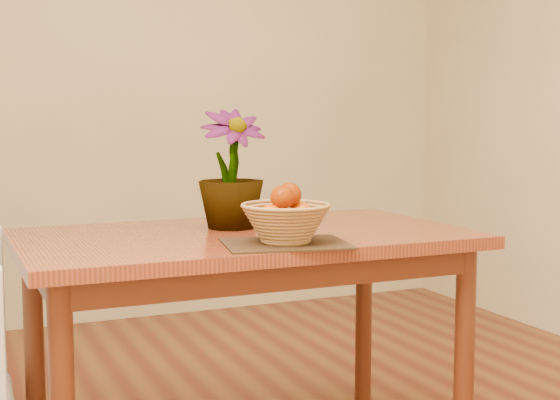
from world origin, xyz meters
name	(u,v)px	position (x,y,z in m)	size (l,w,h in m)	color
wall_back	(114,73)	(0.00, 2.25, 1.35)	(4.00, 0.02, 2.70)	#FBEFBF
table	(245,259)	(0.00, 0.30, 0.66)	(1.40, 0.80, 0.75)	maroon
placemat	(286,244)	(0.02, 0.03, 0.75)	(0.35, 0.26, 0.01)	#322012
wicker_basket	(286,225)	(0.02, 0.03, 0.81)	(0.26, 0.26, 0.11)	#A47F44
orange_pile	(286,206)	(0.02, 0.03, 0.86)	(0.18, 0.17, 0.13)	#CE5403
potted_plant	(231,169)	(-0.01, 0.40, 0.95)	(0.22, 0.22, 0.39)	#184814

